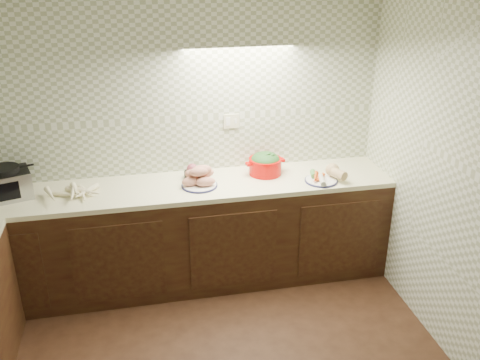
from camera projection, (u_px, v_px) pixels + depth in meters
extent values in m
cube|color=gray|center=(166.00, 128.00, 4.36)|extent=(3.60, 0.05, 2.60)
cube|color=beige|center=(231.00, 121.00, 4.46)|extent=(0.13, 0.01, 0.12)
cube|color=black|center=(174.00, 237.00, 4.47)|extent=(3.60, 0.60, 0.86)
cube|color=#F4F7C0|center=(171.00, 189.00, 4.28)|extent=(3.60, 0.60, 0.04)
cube|color=black|center=(6.00, 185.00, 4.06)|extent=(0.41, 0.35, 0.21)
cube|color=#ABABB0|center=(9.00, 191.00, 3.95)|extent=(0.33, 0.11, 0.21)
cube|color=black|center=(9.00, 191.00, 3.95)|extent=(0.22, 0.07, 0.14)
cylinder|color=black|center=(3.00, 170.00, 4.01)|extent=(0.28, 0.28, 0.04)
cone|color=#F5EBC2|center=(68.00, 195.00, 4.07)|extent=(0.15, 0.23, 0.05)
cone|color=#F5EBC2|center=(57.00, 200.00, 3.99)|extent=(0.11, 0.25, 0.05)
cone|color=#F5EBC2|center=(85.00, 189.00, 4.17)|extent=(0.16, 0.19, 0.05)
cone|color=#F5EBC2|center=(72.00, 193.00, 4.09)|extent=(0.20, 0.14, 0.05)
cone|color=#F5EBC2|center=(81.00, 189.00, 4.16)|extent=(0.11, 0.20, 0.05)
cone|color=#F5EBC2|center=(79.00, 192.00, 4.12)|extent=(0.17, 0.21, 0.05)
cone|color=#F5EBC2|center=(86.00, 194.00, 4.01)|extent=(0.21, 0.16, 0.05)
cone|color=#F5EBC2|center=(60.00, 194.00, 4.05)|extent=(0.18, 0.23, 0.05)
cone|color=#F5EBC2|center=(82.00, 191.00, 4.10)|extent=(0.09, 0.22, 0.04)
cylinder|color=#171845|center=(200.00, 185.00, 4.28)|extent=(0.29, 0.29, 0.01)
cylinder|color=white|center=(200.00, 185.00, 4.28)|extent=(0.27, 0.27, 0.02)
ellipsoid|color=tan|center=(191.00, 181.00, 4.24)|extent=(0.17, 0.12, 0.07)
ellipsoid|color=tan|center=(205.00, 182.00, 4.23)|extent=(0.17, 0.12, 0.07)
ellipsoid|color=tan|center=(200.00, 177.00, 4.30)|extent=(0.17, 0.12, 0.07)
ellipsoid|color=tan|center=(194.00, 174.00, 4.27)|extent=(0.17, 0.12, 0.07)
ellipsoid|color=tan|center=(205.00, 173.00, 4.28)|extent=(0.17, 0.12, 0.07)
ellipsoid|color=tan|center=(199.00, 172.00, 4.22)|extent=(0.17, 0.12, 0.07)
ellipsoid|color=tan|center=(202.00, 170.00, 4.24)|extent=(0.17, 0.12, 0.07)
cylinder|color=black|center=(194.00, 175.00, 4.41)|extent=(0.17, 0.17, 0.06)
sphere|color=maroon|center=(192.00, 169.00, 4.38)|extent=(0.09, 0.09, 0.09)
sphere|color=white|center=(198.00, 169.00, 4.40)|extent=(0.05, 0.05, 0.05)
cylinder|color=#C70400|center=(265.00, 166.00, 4.48)|extent=(0.31, 0.31, 0.14)
cube|color=#C70400|center=(248.00, 164.00, 4.42)|extent=(0.04, 0.06, 0.02)
cube|color=#C70400|center=(282.00, 160.00, 4.51)|extent=(0.04, 0.06, 0.02)
ellipsoid|color=#2C6227|center=(265.00, 160.00, 4.46)|extent=(0.24, 0.24, 0.13)
cylinder|color=#171845|center=(321.00, 181.00, 4.36)|extent=(0.27, 0.27, 0.01)
cylinder|color=white|center=(321.00, 180.00, 4.36)|extent=(0.25, 0.25, 0.02)
cone|color=#D45118|center=(320.00, 178.00, 4.35)|extent=(0.12, 0.14, 0.03)
cone|color=#D45118|center=(322.00, 178.00, 4.36)|extent=(0.13, 0.13, 0.03)
cone|color=#D45118|center=(319.00, 178.00, 4.34)|extent=(0.12, 0.13, 0.03)
cone|color=#D45118|center=(316.00, 175.00, 4.35)|extent=(0.13, 0.13, 0.03)
cylinder|color=beige|center=(322.00, 180.00, 4.30)|extent=(0.08, 0.18, 0.04)
cylinder|color=#448537|center=(313.00, 174.00, 4.41)|extent=(0.07, 0.11, 0.05)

